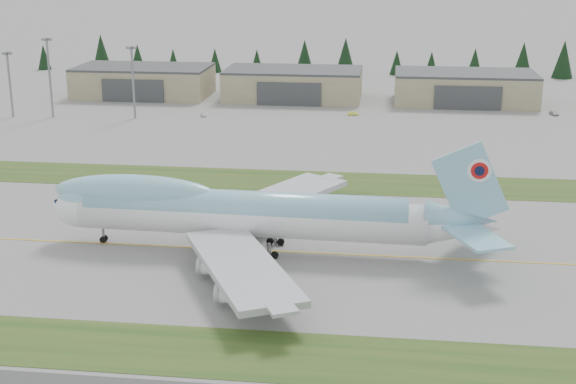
# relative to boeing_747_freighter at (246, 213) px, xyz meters

# --- Properties ---
(ground) EXTENTS (7000.00, 7000.00, 0.00)m
(ground) POSITION_rel_boeing_747_freighter_xyz_m (5.80, 0.07, -7.10)
(ground) COLOR gray
(ground) RESTS_ON ground
(grass_strip_near) EXTENTS (400.00, 14.00, 0.08)m
(grass_strip_near) POSITION_rel_boeing_747_freighter_xyz_m (5.80, -37.93, -7.10)
(grass_strip_near) COLOR #264719
(grass_strip_near) RESTS_ON ground
(grass_strip_far) EXTENTS (400.00, 18.00, 0.08)m
(grass_strip_far) POSITION_rel_boeing_747_freighter_xyz_m (5.80, 45.07, -7.10)
(grass_strip_far) COLOR #264719
(grass_strip_far) RESTS_ON ground
(taxiway_line_main) EXTENTS (400.00, 0.40, 0.02)m
(taxiway_line_main) POSITION_rel_boeing_747_freighter_xyz_m (5.80, 0.07, -7.10)
(taxiway_line_main) COLOR gold
(taxiway_line_main) RESTS_ON ground
(boeing_747_freighter) EXTENTS (81.28, 70.59, 21.54)m
(boeing_747_freighter) POSITION_rel_boeing_747_freighter_xyz_m (0.00, 0.00, 0.00)
(boeing_747_freighter) COLOR white
(boeing_747_freighter) RESTS_ON ground
(hangar_left) EXTENTS (48.00, 26.60, 10.80)m
(hangar_left) POSITION_rel_boeing_747_freighter_xyz_m (-64.20, 149.97, -1.71)
(hangar_left) COLOR gray
(hangar_left) RESTS_ON ground
(hangar_center) EXTENTS (48.00, 26.60, 10.80)m
(hangar_center) POSITION_rel_boeing_747_freighter_xyz_m (-9.20, 149.97, -1.71)
(hangar_center) COLOR gray
(hangar_center) RESTS_ON ground
(hangar_right) EXTENTS (48.00, 26.60, 10.80)m
(hangar_right) POSITION_rel_boeing_747_freighter_xyz_m (50.80, 149.97, -1.71)
(hangar_right) COLOR gray
(hangar_right) RESTS_ON ground
(floodlight_masts) EXTENTS (202.30, 5.75, 24.99)m
(floodlight_masts) POSITION_rel_boeing_747_freighter_xyz_m (-30.88, 108.63, 8.95)
(floodlight_masts) COLOR gray
(floodlight_masts) RESTS_ON ground
(service_vehicle_a) EXTENTS (2.49, 3.62, 1.15)m
(service_vehicle_a) POSITION_rel_boeing_747_freighter_xyz_m (-34.34, 115.59, -7.10)
(service_vehicle_a) COLOR white
(service_vehicle_a) RESTS_ON ground
(service_vehicle_b) EXTENTS (3.64, 1.95, 1.14)m
(service_vehicle_b) POSITION_rel_boeing_747_freighter_xyz_m (13.44, 123.48, -7.10)
(service_vehicle_b) COLOR #D9E93A
(service_vehicle_b) RESTS_ON ground
(service_vehicle_c) EXTENTS (2.93, 4.84, 1.31)m
(service_vehicle_c) POSITION_rel_boeing_747_freighter_xyz_m (77.96, 131.74, -7.10)
(service_vehicle_c) COLOR #B4B4B9
(service_vehicle_c) RESTS_ON ground
(conifer_belt) EXTENTS (272.05, 14.13, 15.64)m
(conifer_belt) POSITION_rel_boeing_747_freighter_xyz_m (7.71, 211.98, -0.46)
(conifer_belt) COLOR black
(conifer_belt) RESTS_ON ground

